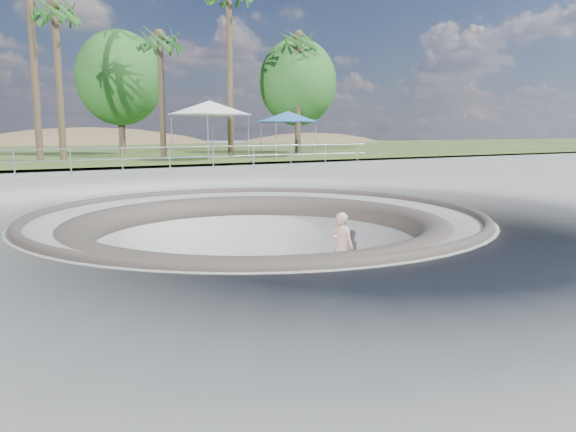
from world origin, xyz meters
The scene contains 14 objects.
ground centered at (0.00, 0.00, 0.00)m, with size 180.00×180.00×0.00m, color gray.
skate_bowl centered at (0.00, 0.00, -1.83)m, with size 14.00×14.00×4.10m.
grass_strip centered at (0.00, 34.00, 0.22)m, with size 180.00×36.00×0.12m.
distant_hills centered at (3.78, 57.17, -7.02)m, with size 103.20×45.00×28.60m.
safety_railing centered at (0.00, 12.00, 0.69)m, with size 25.00×0.06×1.03m.
skateboard centered at (2.20, -0.27, -1.83)m, with size 0.86×0.29×0.09m.
skater centered at (2.20, -0.27, -0.94)m, with size 0.64×0.42×1.75m, color #E8B096.
canopy_white centered at (6.37, 18.00, 3.08)m, with size 5.98×5.98×3.20m.
canopy_blue centered at (11.79, 18.76, 2.68)m, with size 5.38×5.38×2.74m.
palm_b centered at (-0.94, 20.70, 7.81)m, with size 2.60×2.60×8.92m.
palm_d centered at (5.05, 22.24, 7.02)m, with size 2.60×2.60×8.07m.
palm_f centered at (14.73, 22.37, 7.73)m, with size 2.60×2.60×8.83m.
bushy_tree_mid centered at (3.86, 27.27, 5.28)m, with size 5.71×5.19×8.23m.
bushy_tree_right centered at (15.77, 24.11, 5.27)m, with size 5.70×5.18×8.22m.
Camera 1 is at (-5.77, -11.25, 1.92)m, focal length 35.00 mm.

